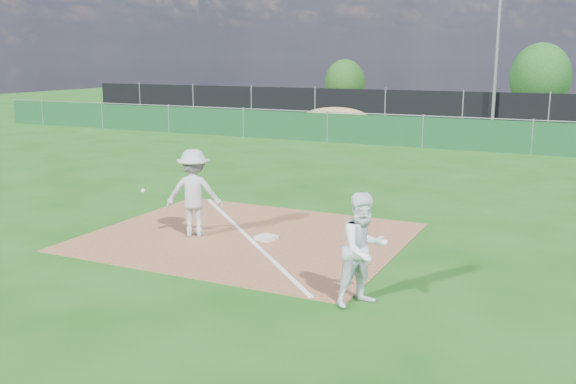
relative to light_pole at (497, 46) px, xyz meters
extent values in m
plane|color=#154B10|center=(-1.50, -12.70, -4.00)|extent=(90.00, 90.00, 0.00)
cube|color=brown|center=(-1.50, -21.70, -3.99)|extent=(6.00, 5.00, 0.02)
cube|color=white|center=(-1.50, -21.70, -3.98)|extent=(5.01, 5.01, 0.01)
cube|color=#103C1E|center=(-1.50, -7.70, -3.40)|extent=(44.00, 0.05, 1.20)
ellipsoid|color=#9E7D4C|center=(-6.50, -4.20, -3.42)|extent=(3.38, 2.60, 1.17)
cube|color=black|center=(-1.50, 0.30, -3.10)|extent=(46.00, 0.04, 1.80)
cube|color=black|center=(-1.50, 5.30, -4.00)|extent=(46.00, 9.00, 0.01)
cylinder|color=slate|center=(0.00, 0.00, 0.00)|extent=(0.16, 0.16, 8.00)
cube|color=silver|center=(-1.06, -21.72, -3.94)|extent=(0.42, 0.42, 0.07)
imported|color=#BDBDC0|center=(-2.46, -22.08, -3.12)|extent=(1.28, 1.03, 1.72)
sphere|color=white|center=(-3.80, -21.97, -3.21)|extent=(0.08, 0.08, 0.08)
imported|color=white|center=(1.71, -24.04, -3.17)|extent=(0.97, 1.02, 1.65)
imported|color=#A4A6AB|center=(-5.63, 4.52, -3.19)|extent=(4.93, 2.60, 1.60)
imported|color=black|center=(-4.19, 5.34, -3.25)|extent=(4.77, 3.05, 1.48)
cylinder|color=#382316|center=(-11.44, 10.04, -3.53)|extent=(0.24, 0.24, 0.93)
ellipsoid|color=#194012|center=(-11.44, 10.04, -2.29)|extent=(2.80, 2.80, 3.22)
cylinder|color=#382316|center=(1.20, 10.51, -3.39)|extent=(0.24, 0.24, 1.22)
ellipsoid|color=#164614|center=(1.20, 10.51, -1.76)|extent=(3.66, 3.66, 4.21)
camera|label=1|loc=(4.52, -32.37, -0.49)|focal=40.00mm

